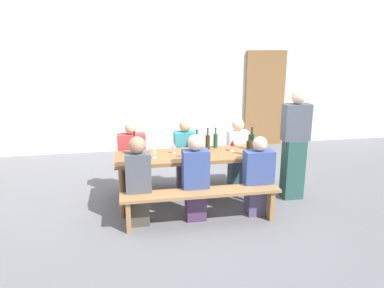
% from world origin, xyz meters
% --- Properties ---
extents(ground_plane, '(24.00, 24.00, 0.00)m').
position_xyz_m(ground_plane, '(0.00, 0.00, 0.00)').
color(ground_plane, slate).
extents(back_wall, '(14.00, 0.20, 3.20)m').
position_xyz_m(back_wall, '(0.00, 3.00, 1.60)').
color(back_wall, silver).
rests_on(back_wall, ground).
extents(wooden_door, '(0.90, 0.06, 2.10)m').
position_xyz_m(wooden_door, '(2.18, 2.86, 1.05)').
color(wooden_door, olive).
rests_on(wooden_door, ground).
extents(tasting_table, '(2.18, 0.71, 0.75)m').
position_xyz_m(tasting_table, '(0.00, 0.00, 0.67)').
color(tasting_table, olive).
rests_on(tasting_table, ground).
extents(bench_near, '(2.08, 0.30, 0.45)m').
position_xyz_m(bench_near, '(0.00, -0.66, 0.36)').
color(bench_near, '#9E7247').
rests_on(bench_near, ground).
extents(bench_far, '(2.08, 0.30, 0.45)m').
position_xyz_m(bench_far, '(0.00, 0.66, 0.36)').
color(bench_far, '#9E7247').
rests_on(bench_far, ground).
extents(wine_bottle_0, '(0.08, 0.08, 0.34)m').
position_xyz_m(wine_bottle_0, '(0.91, 0.06, 0.88)').
color(wine_bottle_0, '#143319').
rests_on(wine_bottle_0, tasting_table).
extents(wine_bottle_1, '(0.07, 0.07, 0.30)m').
position_xyz_m(wine_bottle_1, '(0.77, -0.21, 0.86)').
color(wine_bottle_1, '#332814').
rests_on(wine_bottle_1, tasting_table).
extents(wine_bottle_2, '(0.07, 0.07, 0.29)m').
position_xyz_m(wine_bottle_2, '(0.12, 0.26, 0.86)').
color(wine_bottle_2, '#143319').
rests_on(wine_bottle_2, tasting_table).
extents(wine_bottle_3, '(0.08, 0.08, 0.34)m').
position_xyz_m(wine_bottle_3, '(-0.80, 0.11, 0.88)').
color(wine_bottle_3, '#332814').
rests_on(wine_bottle_3, tasting_table).
extents(wine_bottle_4, '(0.07, 0.07, 0.32)m').
position_xyz_m(wine_bottle_4, '(0.27, 0.20, 0.87)').
color(wine_bottle_4, '#332814').
rests_on(wine_bottle_4, tasting_table).
extents(wine_bottle_5, '(0.07, 0.07, 0.30)m').
position_xyz_m(wine_bottle_5, '(0.41, 0.27, 0.86)').
color(wine_bottle_5, '#234C2D').
rests_on(wine_bottle_5, tasting_table).
extents(wine_glass_0, '(0.06, 0.06, 0.17)m').
position_xyz_m(wine_glass_0, '(-0.25, 0.08, 0.86)').
color(wine_glass_0, silver).
rests_on(wine_glass_0, tasting_table).
extents(wine_glass_1, '(0.06, 0.06, 0.15)m').
position_xyz_m(wine_glass_1, '(0.09, -0.02, 0.85)').
color(wine_glass_1, silver).
rests_on(wine_glass_1, tasting_table).
extents(wine_glass_2, '(0.07, 0.07, 0.17)m').
position_xyz_m(wine_glass_2, '(0.61, 0.04, 0.87)').
color(wine_glass_2, silver).
rests_on(wine_glass_2, tasting_table).
extents(wine_glass_3, '(0.06, 0.06, 0.16)m').
position_xyz_m(wine_glass_3, '(-0.55, -0.10, 0.85)').
color(wine_glass_3, silver).
rests_on(wine_glass_3, tasting_table).
extents(wine_glass_4, '(0.07, 0.07, 0.16)m').
position_xyz_m(wine_glass_4, '(-0.15, -0.13, 0.86)').
color(wine_glass_4, silver).
rests_on(wine_glass_4, tasting_table).
extents(seated_guest_near_0, '(0.32, 0.24, 1.18)m').
position_xyz_m(seated_guest_near_0, '(-0.79, -0.51, 0.58)').
color(seated_guest_near_0, '#46433A').
rests_on(seated_guest_near_0, ground).
extents(seated_guest_near_1, '(0.34, 0.24, 1.17)m').
position_xyz_m(seated_guest_near_1, '(-0.05, -0.51, 0.57)').
color(seated_guest_near_1, '#4B3253').
rests_on(seated_guest_near_1, ground).
extents(seated_guest_near_2, '(0.40, 0.24, 1.10)m').
position_xyz_m(seated_guest_near_2, '(0.82, -0.51, 0.52)').
color(seated_guest_near_2, '#534969').
rests_on(seated_guest_near_2, ground).
extents(seated_guest_far_0, '(0.42, 0.24, 1.14)m').
position_xyz_m(seated_guest_far_0, '(-0.84, 0.51, 0.53)').
color(seated_guest_far_0, '#44285F').
rests_on(seated_guest_far_0, ground).
extents(seated_guest_far_1, '(0.35, 0.24, 1.14)m').
position_xyz_m(seated_guest_far_1, '(-0.01, 0.51, 0.54)').
color(seated_guest_far_1, '#4B2E4B').
rests_on(seated_guest_far_1, ground).
extents(seated_guest_far_2, '(0.32, 0.24, 1.13)m').
position_xyz_m(seated_guest_far_2, '(0.83, 0.51, 0.54)').
color(seated_guest_far_2, '#2E4753').
rests_on(seated_guest_far_2, ground).
extents(standing_host, '(0.39, 0.24, 1.64)m').
position_xyz_m(standing_host, '(1.53, -0.07, 0.79)').
color(standing_host, '#29524B').
rests_on(standing_host, ground).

